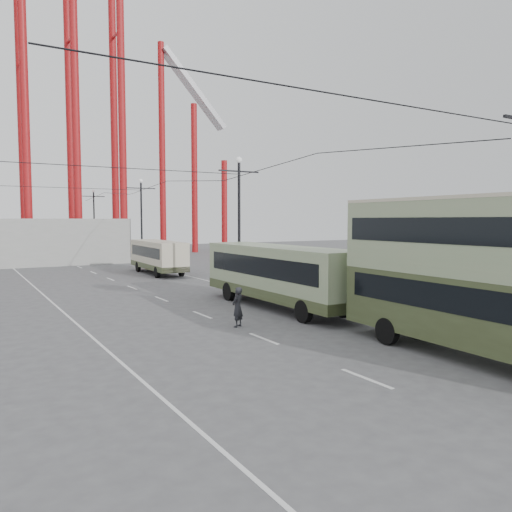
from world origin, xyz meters
TOP-DOWN VIEW (x-y plane):
  - ground at (0.00, 0.00)m, footprint 160.00×160.00m
  - road_markings at (-0.86, 19.70)m, footprint 12.52×120.00m
  - lamp_post_mid at (5.60, 18.00)m, footprint 3.20×0.44m
  - lamp_post_far at (5.60, 40.00)m, footprint 3.20×0.44m
  - lamp_post_distant at (5.60, 62.00)m, footprint 3.20×0.44m
  - roller_coaster at (-2.49, 56.89)m, footprint 52.95×5.00m
  - fairground_shed at (-6.00, 47.00)m, footprint 22.00×10.00m
  - double_decker_bus at (3.76, -2.29)m, footprint 3.02×10.70m
  - single_decker_green at (3.56, 9.78)m, footprint 2.86×12.11m
  - single_decker_cream at (3.79, 29.88)m, footprint 2.74×9.62m
  - pedestrian at (-0.82, 6.56)m, footprint 0.80×0.72m

SIDE VIEW (x-z plane):
  - ground at x=0.00m, z-range 0.00..0.00m
  - road_markings at x=-0.86m, z-range 0.00..0.01m
  - pedestrian at x=-0.82m, z-range 0.00..1.83m
  - single_decker_cream at x=3.79m, z-range 0.19..3.16m
  - single_decker_green at x=3.56m, z-range 0.22..3.64m
  - fairground_shed at x=-6.00m, z-range 0.00..5.00m
  - double_decker_bus at x=3.76m, z-range 0.34..6.05m
  - lamp_post_mid at x=5.60m, z-range 0.02..9.34m
  - lamp_post_far at x=5.60m, z-range 0.02..9.34m
  - lamp_post_distant at x=5.60m, z-range 0.02..9.34m
  - roller_coaster at x=-2.49m, z-range -4.82..50.66m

